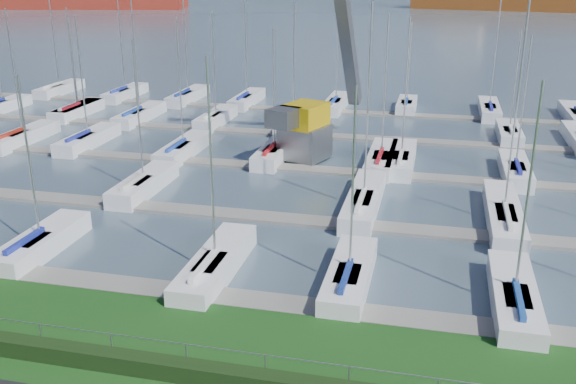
% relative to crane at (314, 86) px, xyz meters
% --- Properties ---
extents(water, '(800.00, 540.00, 0.20)m').
position_rel_crane_xyz_m(water, '(2.10, 230.24, -5.73)').
color(water, '#485A6A').
extents(hedge, '(80.00, 0.70, 0.70)m').
position_rel_crane_xyz_m(hedge, '(2.10, -30.16, -4.98)').
color(hedge, black).
rests_on(hedge, grass).
extents(fence, '(80.00, 0.04, 0.04)m').
position_rel_crane_xyz_m(fence, '(2.10, -29.76, -4.13)').
color(fence, gray).
rests_on(fence, grass).
extents(docks, '(90.00, 41.60, 0.25)m').
position_rel_crane_xyz_m(docks, '(2.10, -3.76, -5.55)').
color(docks, gray).
rests_on(docks, water).
extents(crane, '(5.68, 13.48, 22.35)m').
position_rel_crane_xyz_m(crane, '(0.00, 0.00, 0.00)').
color(crane, slate).
rests_on(crane, water).
extents(sailboat_fleet, '(75.78, 49.63, 13.24)m').
position_rel_crane_xyz_m(sailboat_fleet, '(0.92, -0.64, 0.00)').
color(sailboat_fleet, silver).
rests_on(sailboat_fleet, water).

